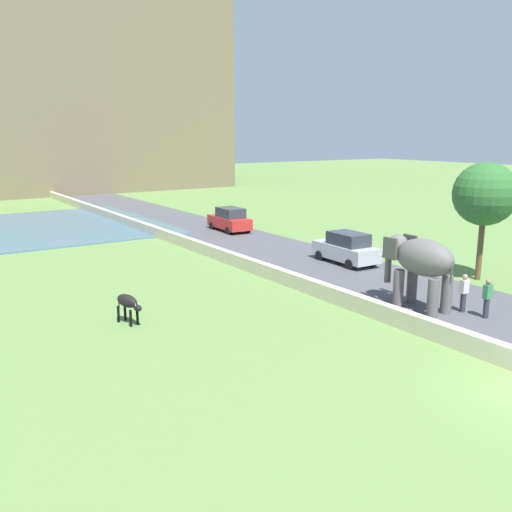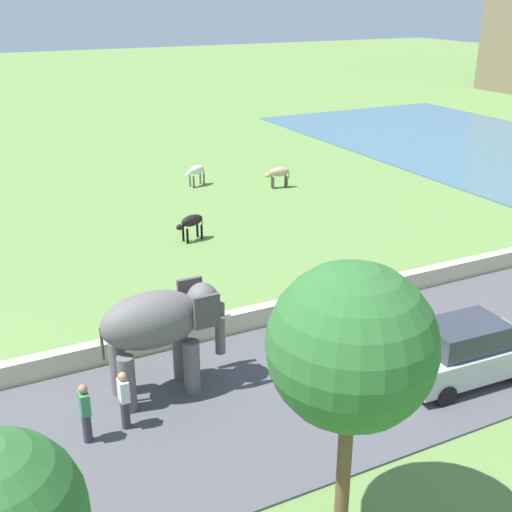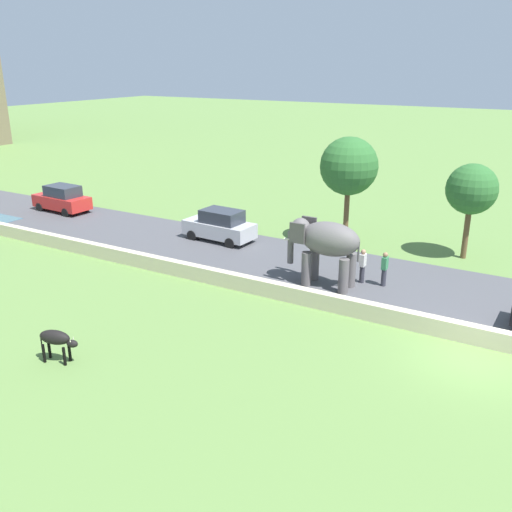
{
  "view_description": "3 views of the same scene",
  "coord_description": "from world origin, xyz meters",
  "px_view_note": "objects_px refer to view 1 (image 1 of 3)",
  "views": [
    {
      "loc": [
        -14.11,
        -7.21,
        7.07
      ],
      "look_at": [
        -0.72,
        12.76,
        1.71
      ],
      "focal_mm": 38.27,
      "sensor_mm": 36.0,
      "label": 1
    },
    {
      "loc": [
        17.98,
        2.44,
        10.05
      ],
      "look_at": [
        -0.48,
        11.73,
        1.7
      ],
      "focal_mm": 46.01,
      "sensor_mm": 36.0,
      "label": 2
    },
    {
      "loc": [
        -17.94,
        -2.0,
        9.5
      ],
      "look_at": [
        0.85,
        8.96,
        1.85
      ],
      "focal_mm": 39.03,
      "sensor_mm": 36.0,
      "label": 3
    }
  ],
  "objects_px": {
    "person_beside_elephant": "(487,298)",
    "car_silver": "(346,248)",
    "car_red": "(230,220)",
    "elephant": "(420,261)",
    "cow_black": "(128,303)",
    "person_trailing": "(464,292)"
  },
  "relations": [
    {
      "from": "elephant",
      "to": "person_trailing",
      "type": "height_order",
      "value": "elephant"
    },
    {
      "from": "person_trailing",
      "to": "car_silver",
      "type": "xyz_separation_m",
      "value": [
        2.02,
        9.0,
        0.03
      ]
    },
    {
      "from": "elephant",
      "to": "car_silver",
      "type": "distance_m",
      "value": 8.32
    },
    {
      "from": "person_beside_elephant",
      "to": "car_red",
      "type": "distance_m",
      "value": 22.58
    },
    {
      "from": "car_red",
      "to": "car_silver",
      "type": "height_order",
      "value": "same"
    },
    {
      "from": "elephant",
      "to": "cow_black",
      "type": "xyz_separation_m",
      "value": [
        -10.55,
        4.94,
        -1.2
      ]
    },
    {
      "from": "car_red",
      "to": "cow_black",
      "type": "xyz_separation_m",
      "value": [
        -13.7,
        -15.21,
        -0.06
      ]
    },
    {
      "from": "car_red",
      "to": "cow_black",
      "type": "bearing_deg",
      "value": -132.02
    },
    {
      "from": "elephant",
      "to": "car_silver",
      "type": "bearing_deg",
      "value": 67.56
    },
    {
      "from": "car_silver",
      "to": "elephant",
      "type": "bearing_deg",
      "value": -112.44
    },
    {
      "from": "person_beside_elephant",
      "to": "cow_black",
      "type": "distance_m",
      "value": 13.86
    },
    {
      "from": "car_red",
      "to": "person_beside_elephant",
      "type": "bearing_deg",
      "value": -94.85
    },
    {
      "from": "person_trailing",
      "to": "car_red",
      "type": "height_order",
      "value": "car_red"
    },
    {
      "from": "person_trailing",
      "to": "car_red",
      "type": "xyz_separation_m",
      "value": [
        2.02,
        21.53,
        0.03
      ]
    },
    {
      "from": "car_silver",
      "to": "cow_black",
      "type": "bearing_deg",
      "value": -168.94
    },
    {
      "from": "car_red",
      "to": "cow_black",
      "type": "height_order",
      "value": "car_red"
    },
    {
      "from": "person_beside_elephant",
      "to": "car_silver",
      "type": "bearing_deg",
      "value": 79.15
    },
    {
      "from": "car_silver",
      "to": "car_red",
      "type": "bearing_deg",
      "value": 90.0
    },
    {
      "from": "car_red",
      "to": "car_silver",
      "type": "bearing_deg",
      "value": -90.0
    },
    {
      "from": "elephant",
      "to": "cow_black",
      "type": "bearing_deg",
      "value": 154.91
    },
    {
      "from": "person_trailing",
      "to": "car_red",
      "type": "relative_size",
      "value": 0.4
    },
    {
      "from": "person_beside_elephant",
      "to": "car_red",
      "type": "height_order",
      "value": "car_red"
    }
  ]
}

